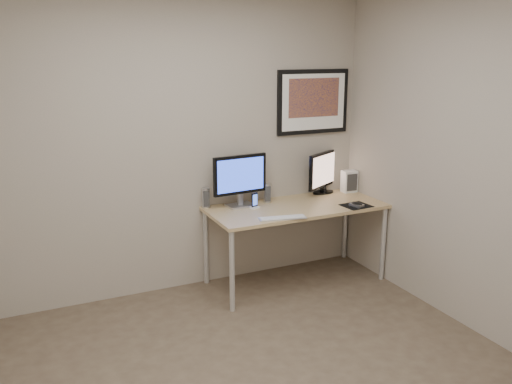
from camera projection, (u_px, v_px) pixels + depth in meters
room at (231, 123)px, 3.46m from camera, size 3.60×3.60×3.60m
desk at (296, 213)px, 4.90m from camera, size 1.60×0.70×0.73m
framed_art at (313, 102)px, 5.09m from camera, size 0.75×0.04×0.60m
monitor_large at (240, 178)px, 4.80m from camera, size 0.51×0.18×0.47m
monitor_tv at (324, 171)px, 5.26m from camera, size 0.47×0.28×0.41m
speaker_left at (206, 198)px, 4.82m from camera, size 0.09×0.09×0.18m
speaker_right at (267, 193)px, 4.99m from camera, size 0.08×0.08×0.17m
phone_dock at (255, 201)px, 4.79m from camera, size 0.08×0.08×0.14m
keyboard at (282, 218)px, 4.51m from camera, size 0.41×0.18×0.01m
mousepad at (356, 206)px, 4.89m from camera, size 0.26×0.23×0.00m
mouse at (357, 204)px, 4.85m from camera, size 0.10×0.13×0.04m
fan_unit at (349, 181)px, 5.34m from camera, size 0.15×0.11×0.21m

